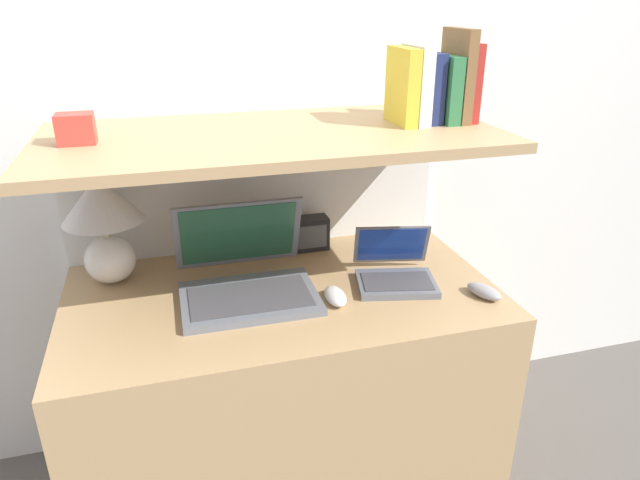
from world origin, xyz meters
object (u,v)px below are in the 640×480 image
(book_red, at_px, (466,82))
(second_mouse, at_px, (484,291))
(router_box, at_px, (310,233))
(laptop_small, at_px, (395,271))
(book_green, at_px, (444,89))
(book_navy, at_px, (430,88))
(laptop_large, at_px, (246,277))
(computer_mouse, at_px, (335,296))
(table_lamp, at_px, (104,217))
(shelf_gadget, at_px, (76,129))
(book_brown, at_px, (457,76))
(book_white, at_px, (416,85))
(book_yellow, at_px, (402,86))

(book_red, bearing_deg, second_mouse, -96.22)
(router_box, bearing_deg, laptop_small, -59.11)
(book_green, relative_size, book_navy, 0.96)
(laptop_large, relative_size, book_green, 2.05)
(second_mouse, xyz_separation_m, book_navy, (-0.09, 0.27, 0.54))
(computer_mouse, height_order, book_red, book_red)
(second_mouse, bearing_deg, table_lamp, 158.94)
(router_box, bearing_deg, shelf_gadget, -163.18)
(table_lamp, relative_size, shelf_gadget, 3.71)
(laptop_large, height_order, book_navy, book_navy)
(book_red, bearing_deg, book_brown, 180.00)
(table_lamp, distance_m, second_mouse, 1.12)
(table_lamp, distance_m, laptop_small, 0.87)
(laptop_large, relative_size, book_white, 1.77)
(table_lamp, relative_size, laptop_large, 0.87)
(book_navy, height_order, shelf_gadget, book_navy)
(computer_mouse, distance_m, book_yellow, 0.62)
(laptop_large, xyz_separation_m, laptop_small, (0.44, -0.06, -0.02))
(book_navy, bearing_deg, laptop_large, -174.64)
(laptop_large, bearing_deg, book_navy, 5.36)
(second_mouse, relative_size, book_yellow, 0.59)
(router_box, xyz_separation_m, book_yellow, (0.22, -0.20, 0.50))
(laptop_large, height_order, second_mouse, laptop_large)
(laptop_large, bearing_deg, book_yellow, 6.32)
(router_box, bearing_deg, book_green, -29.26)
(book_brown, relative_size, shelf_gadget, 2.87)
(second_mouse, relative_size, book_white, 0.58)
(computer_mouse, bearing_deg, book_red, 21.40)
(laptop_small, xyz_separation_m, book_brown, (0.21, 0.11, 0.55))
(table_lamp, distance_m, book_red, 1.12)
(book_navy, bearing_deg, table_lamp, 172.10)
(laptop_large, xyz_separation_m, router_box, (0.26, 0.25, 0.01))
(table_lamp, relative_size, second_mouse, 2.67)
(book_brown, bearing_deg, book_yellow, 180.00)
(book_navy, xyz_separation_m, shelf_gadget, (-0.96, 0.00, -0.06))
(computer_mouse, distance_m, second_mouse, 0.43)
(computer_mouse, relative_size, router_box, 0.93)
(book_white, relative_size, shelf_gadget, 2.41)
(book_brown, height_order, book_navy, book_brown)
(computer_mouse, bearing_deg, book_navy, 27.75)
(second_mouse, xyz_separation_m, book_yellow, (-0.17, 0.27, 0.54))
(book_red, bearing_deg, laptop_small, -155.67)
(computer_mouse, bearing_deg, router_box, 86.08)
(book_navy, relative_size, shelf_gadget, 2.18)
(computer_mouse, bearing_deg, second_mouse, -12.09)
(computer_mouse, distance_m, book_green, 0.67)
(book_red, distance_m, book_yellow, 0.20)
(computer_mouse, relative_size, book_green, 0.61)
(book_red, distance_m, book_green, 0.07)
(router_box, xyz_separation_m, book_green, (0.35, -0.20, 0.49))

